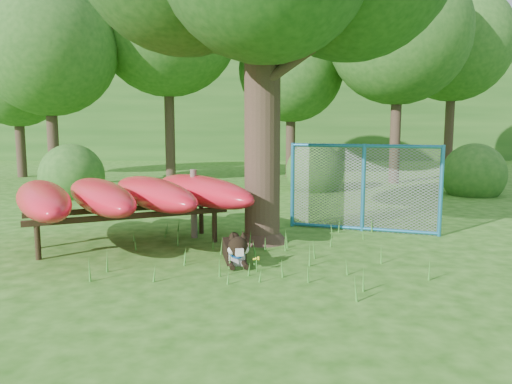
{
  "coord_description": "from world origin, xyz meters",
  "views": [
    {
      "loc": [
        0.23,
        -6.41,
        2.03
      ],
      "look_at": [
        0.2,
        1.2,
        1.0
      ],
      "focal_mm": 35.0,
      "sensor_mm": 36.0,
      "label": 1
    }
  ],
  "objects": [
    {
      "name": "ground",
      "position": [
        0.0,
        0.0,
        0.0
      ],
      "size": [
        80.0,
        80.0,
        0.0
      ],
      "primitive_type": "plane",
      "color": "#205310",
      "rests_on": "ground"
    },
    {
      "name": "wooden_post",
      "position": [
        -0.92,
        2.43,
        0.66
      ],
      "size": [
        0.34,
        0.15,
        1.24
      ],
      "rotation": [
        0.0,
        0.0,
        -0.27
      ],
      "color": "brown",
      "rests_on": "ground"
    },
    {
      "name": "kayak_rack",
      "position": [
        -1.97,
        1.85,
        0.86
      ],
      "size": [
        4.7,
        4.24,
        1.13
      ],
      "rotation": [
        0.0,
        0.0,
        0.42
      ],
      "color": "black",
      "rests_on": "ground"
    },
    {
      "name": "husky_dog",
      "position": [
        -0.1,
        0.78,
        0.19
      ],
      "size": [
        0.44,
        1.23,
        0.54
      ],
      "rotation": [
        0.0,
        0.0,
        0.16
      ],
      "color": "black",
      "rests_on": "ground"
    },
    {
      "name": "fence_section",
      "position": [
        2.24,
        3.01,
        0.84
      ],
      "size": [
        2.73,
        1.01,
        2.79
      ],
      "rotation": [
        0.0,
        0.0,
        -0.34
      ],
      "color": "teal",
      "rests_on": "ground"
    },
    {
      "name": "wildflower_clump",
      "position": [
        0.21,
        0.32,
        0.17
      ],
      "size": [
        0.1,
        0.09,
        0.21
      ],
      "rotation": [
        0.0,
        0.0,
        0.4
      ],
      "color": "#3E852B",
      "rests_on": "ground"
    },
    {
      "name": "bg_tree_a",
      "position": [
        -6.5,
        10.0,
        4.48
      ],
      "size": [
        4.4,
        4.4,
        6.7
      ],
      "color": "#34251C",
      "rests_on": "ground"
    },
    {
      "name": "bg_tree_b",
      "position": [
        -3.0,
        12.0,
        5.61
      ],
      "size": [
        5.2,
        5.2,
        8.22
      ],
      "color": "#34251C",
      "rests_on": "ground"
    },
    {
      "name": "bg_tree_c",
      "position": [
        1.5,
        13.0,
        4.11
      ],
      "size": [
        4.0,
        4.0,
        6.12
      ],
      "color": "#34251C",
      "rests_on": "ground"
    },
    {
      "name": "bg_tree_d",
      "position": [
        5.0,
        11.0,
        5.08
      ],
      "size": [
        4.8,
        4.8,
        7.5
      ],
      "color": "#34251C",
      "rests_on": "ground"
    },
    {
      "name": "bg_tree_e",
      "position": [
        8.0,
        14.0,
        5.23
      ],
      "size": [
        4.6,
        4.6,
        7.55
      ],
      "color": "#34251C",
      "rests_on": "ground"
    },
    {
      "name": "bg_tree_f",
      "position": [
        -9.0,
        13.0,
        3.73
      ],
      "size": [
        3.6,
        3.6,
        5.55
      ],
      "color": "#34251C",
      "rests_on": "ground"
    },
    {
      "name": "shrub_left",
      "position": [
        -5.0,
        7.5,
        0.0
      ],
      "size": [
        1.8,
        1.8,
        1.8
      ],
      "primitive_type": "sphere",
      "color": "#25561B",
      "rests_on": "ground"
    },
    {
      "name": "shrub_right",
      "position": [
        6.5,
        8.0,
        0.0
      ],
      "size": [
        1.8,
        1.8,
        1.8
      ],
      "primitive_type": "sphere",
      "color": "#25561B",
      "rests_on": "ground"
    },
    {
      "name": "shrub_mid",
      "position": [
        2.0,
        9.0,
        0.0
      ],
      "size": [
        1.8,
        1.8,
        1.8
      ],
      "primitive_type": "sphere",
      "color": "#25561B",
      "rests_on": "ground"
    },
    {
      "name": "wooded_hillside",
      "position": [
        0.0,
        28.0,
        3.0
      ],
      "size": [
        80.0,
        12.0,
        6.0
      ],
      "primitive_type": "cube",
      "color": "#25561B",
      "rests_on": "ground"
    }
  ]
}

